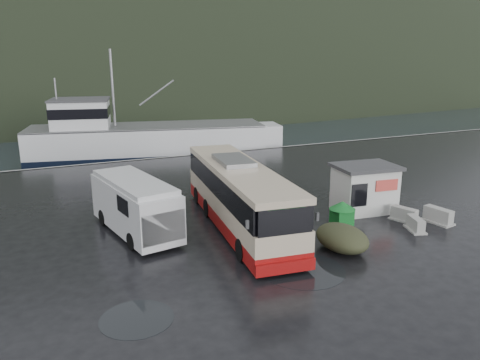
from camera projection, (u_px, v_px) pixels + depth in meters
name	position (u px, v px, depth m)	size (l,w,h in m)	color
ground	(234.00, 239.00, 23.19)	(160.00, 160.00, 0.00)	black
harbor_water	(63.00, 91.00, 120.08)	(300.00, 180.00, 0.02)	black
quay_edge	(142.00, 159.00, 40.81)	(160.00, 0.60, 1.50)	#999993
headland	(63.00, 73.00, 247.36)	(780.00, 540.00, 570.00)	black
coach_bus	(239.00, 227.00, 24.82)	(3.11, 12.48, 3.53)	#C0AD91
white_van	(137.00, 232.00, 24.00)	(2.33, 6.80, 2.85)	silver
waste_bin_left	(341.00, 226.00, 24.90)	(0.99, 0.99, 1.38)	#126A24
waste_bin_right	(273.00, 242.00, 22.80)	(1.12, 1.12, 1.57)	#126A24
dome_tent	(341.00, 250.00, 21.88)	(2.12, 2.97, 1.17)	#333620
ticket_kiosk	(363.00, 211.00, 27.37)	(3.51, 2.66, 2.75)	silver
jersey_barrier_a	(415.00, 230.00, 24.27)	(0.71, 1.41, 0.71)	#999993
jersey_barrier_b	(403.00, 221.00, 25.69)	(0.75, 1.50, 0.75)	#999993
jersey_barrier_c	(437.00, 223.00, 25.40)	(0.83, 1.66, 0.83)	#999993
fishing_trawler	(148.00, 145.00, 47.30)	(27.18, 5.95, 10.87)	silver
puddles	(250.00, 254.00, 21.33)	(11.11, 12.11, 0.01)	black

